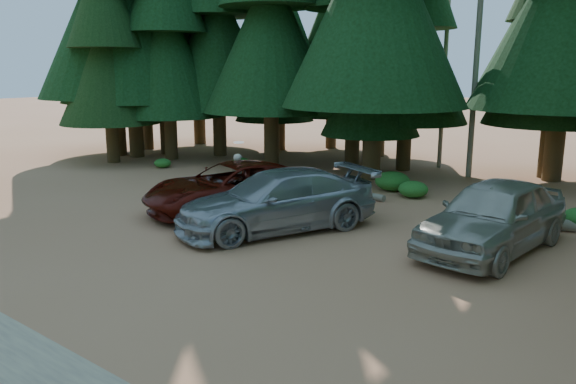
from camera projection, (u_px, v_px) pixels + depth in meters
name	position (u px, v px, depth m)	size (l,w,h in m)	color
ground	(219.00, 261.00, 13.83)	(160.00, 160.00, 0.00)	#B7754E
forest_belt_north	(455.00, 173.00, 25.35)	(36.00, 7.00, 22.00)	black
forest_belt_west	(44.00, 170.00, 26.25)	(6.00, 22.00, 22.00)	black
snag_front	(478.00, 35.00, 23.18)	(0.24, 0.24, 12.00)	gray
snag_back	(445.00, 60.00, 25.75)	(0.20, 0.20, 10.00)	gray
red_pickup	(232.00, 188.00, 18.42)	(2.70, 5.85, 1.63)	#520E07
silver_minivan_center	(276.00, 201.00, 16.33)	(2.44, 6.00, 1.74)	#A5A7AD
silver_minivan_right	(494.00, 216.00, 14.46)	(2.20, 5.48, 1.87)	#AFAB9C
frisbee_player	(238.00, 176.00, 19.18)	(0.60, 0.44, 1.99)	beige
log_left	(322.00, 188.00, 21.46)	(0.34, 0.34, 4.73)	gray
log_mid	(349.00, 192.00, 20.90)	(0.26, 0.26, 3.10)	gray
shrub_far_left	(241.00, 163.00, 26.46)	(0.94, 0.94, 0.52)	#22651E
shrub_left	(300.00, 187.00, 21.21)	(0.93, 0.93, 0.51)	#22651E
shrub_center_left	(392.00, 181.00, 21.73)	(1.35, 1.35, 0.74)	#22651E
shrub_center_right	(413.00, 189.00, 20.59)	(1.09, 1.09, 0.60)	#22651E
shrub_far_right	(495.00, 206.00, 18.09)	(1.06, 1.06, 0.58)	#22651E
shrub_edge_west	(163.00, 163.00, 26.72)	(0.80, 0.80, 0.44)	#22651E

